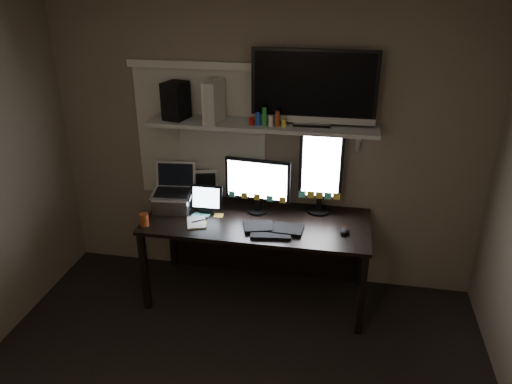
% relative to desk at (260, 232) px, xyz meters
% --- Properties ---
extents(back_wall, '(3.60, 0.00, 3.60)m').
position_rel_desk_xyz_m(back_wall, '(0.00, 0.25, 0.70)').
color(back_wall, '#726551').
rests_on(back_wall, floor).
extents(window_blinds, '(1.10, 0.02, 1.10)m').
position_rel_desk_xyz_m(window_blinds, '(-0.55, 0.24, 0.75)').
color(window_blinds, beige).
rests_on(window_blinds, back_wall).
extents(desk, '(1.80, 0.75, 0.73)m').
position_rel_desk_xyz_m(desk, '(0.00, 0.00, 0.00)').
color(desk, black).
rests_on(desk, floor).
extents(wall_shelf, '(1.80, 0.35, 0.03)m').
position_rel_desk_xyz_m(wall_shelf, '(0.00, 0.08, 0.91)').
color(wall_shelf, '#A4A49F').
rests_on(wall_shelf, back_wall).
extents(monitor_landscape, '(0.54, 0.11, 0.47)m').
position_rel_desk_xyz_m(monitor_landscape, '(-0.02, 0.02, 0.41)').
color(monitor_landscape, black).
rests_on(monitor_landscape, desk).
extents(monitor_portrait, '(0.35, 0.08, 0.70)m').
position_rel_desk_xyz_m(monitor_portrait, '(0.48, 0.12, 0.53)').
color(monitor_portrait, black).
rests_on(monitor_portrait, desk).
extents(keyboard, '(0.49, 0.24, 0.03)m').
position_rel_desk_xyz_m(keyboard, '(0.15, -0.26, 0.19)').
color(keyboard, black).
rests_on(keyboard, desk).
extents(mouse, '(0.08, 0.11, 0.04)m').
position_rel_desk_xyz_m(mouse, '(0.69, -0.21, 0.20)').
color(mouse, black).
rests_on(mouse, desk).
extents(notepad, '(0.21, 0.24, 0.01)m').
position_rel_desk_xyz_m(notepad, '(-0.46, -0.26, 0.18)').
color(notepad, silver).
rests_on(notepad, desk).
extents(tablet, '(0.27, 0.11, 0.23)m').
position_rel_desk_xyz_m(tablet, '(-0.44, -0.05, 0.29)').
color(tablet, black).
rests_on(tablet, desk).
extents(file_sorter, '(0.23, 0.15, 0.27)m').
position_rel_desk_xyz_m(file_sorter, '(-0.53, 0.18, 0.31)').
color(file_sorter, black).
rests_on(file_sorter, desk).
extents(laptop, '(0.36, 0.31, 0.38)m').
position_rel_desk_xyz_m(laptop, '(-0.72, -0.07, 0.37)').
color(laptop, silver).
rests_on(laptop, desk).
extents(cup, '(0.08, 0.08, 0.10)m').
position_rel_desk_xyz_m(cup, '(-0.85, -0.38, 0.23)').
color(cup, brown).
rests_on(cup, desk).
extents(sticky_notes, '(0.35, 0.29, 0.00)m').
position_rel_desk_xyz_m(sticky_notes, '(-0.37, -0.18, 0.18)').
color(sticky_notes, gold).
rests_on(sticky_notes, desk).
extents(tv, '(0.94, 0.18, 0.57)m').
position_rel_desk_xyz_m(tv, '(0.39, 0.11, 1.21)').
color(tv, black).
rests_on(tv, wall_shelf).
extents(game_console, '(0.12, 0.28, 0.32)m').
position_rel_desk_xyz_m(game_console, '(-0.37, 0.05, 1.09)').
color(game_console, beige).
rests_on(game_console, wall_shelf).
extents(speaker, '(0.20, 0.23, 0.29)m').
position_rel_desk_xyz_m(speaker, '(-0.69, 0.07, 1.07)').
color(speaker, black).
rests_on(speaker, wall_shelf).
extents(bottles, '(0.22, 0.10, 0.14)m').
position_rel_desk_xyz_m(bottles, '(0.06, 0.01, 1.00)').
color(bottles, '#A50F0C').
rests_on(bottles, wall_shelf).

